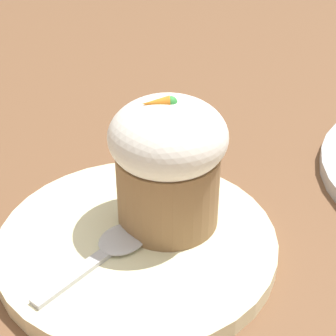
% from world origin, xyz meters
% --- Properties ---
extents(ground_plane, '(4.00, 4.00, 0.00)m').
position_xyz_m(ground_plane, '(0.00, 0.00, 0.00)').
color(ground_plane, brown).
extents(dessert_plate, '(0.22, 0.22, 0.02)m').
position_xyz_m(dessert_plate, '(0.00, 0.00, 0.01)').
color(dessert_plate, beige).
rests_on(dessert_plate, ground_plane).
extents(carrot_cake, '(0.09, 0.09, 0.11)m').
position_xyz_m(carrot_cake, '(-0.03, -0.02, 0.07)').
color(carrot_cake, olive).
rests_on(carrot_cake, dessert_plate).
extents(spoon, '(0.09, 0.09, 0.01)m').
position_xyz_m(spoon, '(0.02, 0.01, 0.02)').
color(spoon, '#B7B7BC').
rests_on(spoon, dessert_plate).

